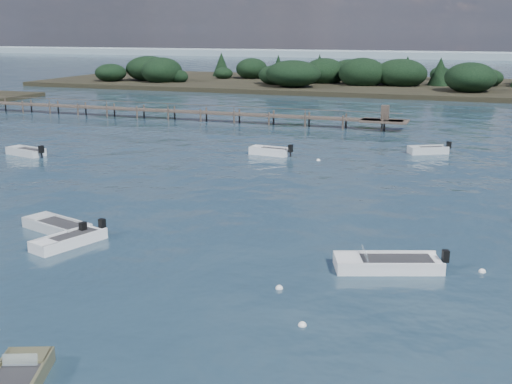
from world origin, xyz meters
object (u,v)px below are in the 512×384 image
at_px(tender_far_grey_b, 428,151).
at_px(dinghy_mid_white_a, 387,266).
at_px(tender_far_white, 270,153).
at_px(tender_far_grey, 26,153).
at_px(jetty, 171,111).
at_px(dinghy_mid_grey, 57,228).
at_px(dinghy_extra_a, 69,242).

bearing_deg(tender_far_grey_b, dinghy_mid_white_a, -88.23).
distance_m(tender_far_grey_b, tender_far_white, 13.98).
relative_size(tender_far_grey, tender_far_white, 1.05).
height_order(dinghy_mid_white_a, tender_far_grey, tender_far_grey).
distance_m(tender_far_grey, jetty, 24.89).
relative_size(dinghy_mid_grey, jetty, 0.07).
relative_size(dinghy_mid_white_a, dinghy_mid_grey, 1.14).
bearing_deg(jetty, tender_far_white, -43.30).
distance_m(dinghy_extra_a, jetty, 46.87).
distance_m(dinghy_mid_white_a, tender_far_white, 27.90).
bearing_deg(tender_far_grey, tender_far_grey_b, 21.13).
distance_m(dinghy_mid_grey, tender_far_white, 24.83).
xyz_separation_m(tender_far_grey_b, tender_far_white, (-12.93, -5.32, 0.00)).
relative_size(tender_far_grey, dinghy_extra_a, 0.97).
height_order(tender_far_white, jetty, jetty).
distance_m(dinghy_mid_grey, dinghy_extra_a, 2.79).
bearing_deg(dinghy_extra_a, tender_far_white, 85.92).
distance_m(tender_far_white, jetty, 25.48).
xyz_separation_m(tender_far_grey, tender_far_grey_b, (32.84, 12.69, 0.00)).
bearing_deg(tender_far_grey_b, tender_far_white, -157.63).
distance_m(dinghy_mid_grey, jetty, 44.44).
xyz_separation_m(dinghy_mid_white_a, jetty, (-32.37, 41.69, 0.83)).
xyz_separation_m(tender_far_grey, tender_far_white, (19.92, 7.37, 0.00)).
relative_size(dinghy_extra_a, tender_far_white, 1.08).
xyz_separation_m(dinghy_mid_white_a, tender_far_grey_b, (-0.91, 29.55, 0.03)).
relative_size(dinghy_mid_grey, dinghy_extra_a, 1.07).
bearing_deg(dinghy_mid_grey, dinghy_mid_white_a, 0.92).
xyz_separation_m(dinghy_mid_grey, dinghy_extra_a, (2.10, -1.83, 0.00)).
distance_m(dinghy_mid_white_a, dinghy_extra_a, 15.86).
bearing_deg(tender_far_white, tender_far_grey, -159.69).
xyz_separation_m(dinghy_mid_white_a, tender_far_grey, (-33.76, 16.86, 0.03)).
height_order(dinghy_mid_white_a, dinghy_extra_a, dinghy_mid_white_a).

